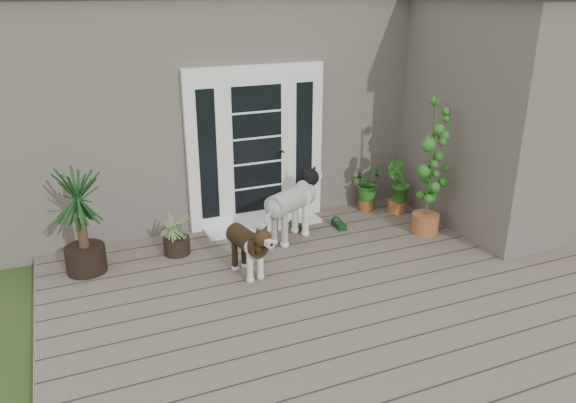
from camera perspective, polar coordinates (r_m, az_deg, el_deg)
name	(u,v)px	position (r m, az deg, el deg)	size (l,w,h in m)	color
deck	(345,296)	(6.16, 5.84, -9.63)	(6.20, 4.60, 0.12)	#6B5B4C
house_main	(225,94)	(9.38, -6.46, 10.86)	(7.40, 4.00, 3.10)	#665E54
house_wing	(500,118)	(8.11, 20.87, 8.01)	(1.60, 2.40, 3.10)	#665E54
door_unit	(256,147)	(7.50, -3.25, 5.58)	(1.90, 0.14, 2.15)	white
door_step	(263,225)	(7.67, -2.58, -2.37)	(1.60, 0.40, 0.05)	white
brindle_dog	(247,250)	(6.31, -4.20, -4.93)	(0.32, 0.75, 0.63)	#322212
white_dog	(291,211)	(7.13, 0.26, -0.97)	(0.41, 0.95, 0.79)	silver
spider_plant	(176,232)	(6.93, -11.39, -3.07)	(0.54, 0.54, 0.58)	#AABA72
yucca	(81,222)	(6.66, -20.41, -1.97)	(0.85, 0.85, 1.24)	black
herb_a	(367,190)	(8.23, 8.06, 1.15)	(0.47, 0.47, 0.59)	#1C621D
herb_b	(398,194)	(8.22, 11.14, 0.73)	(0.36, 0.36, 0.54)	#2B621C
herb_c	(426,185)	(8.66, 13.88, 1.64)	(0.37, 0.37, 0.57)	#195A1E
sapling	(431,165)	(7.38, 14.36, 3.64)	(0.56, 0.56, 1.89)	#1D5117
clog_left	(298,226)	(7.59, 0.98, -2.48)	(0.13, 0.28, 0.08)	#16381E
clog_right	(339,224)	(7.65, 5.22, -2.28)	(0.16, 0.33, 0.10)	black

